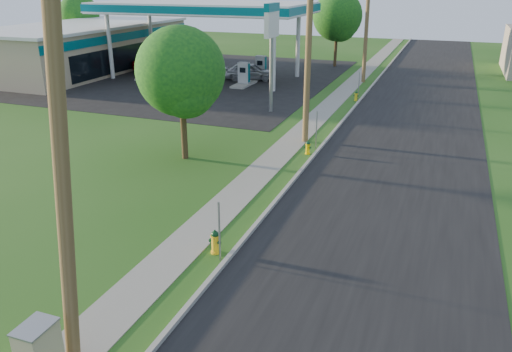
{
  "coord_description": "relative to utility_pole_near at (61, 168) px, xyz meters",
  "views": [
    {
      "loc": [
        6.17,
        -8.09,
        8.22
      ],
      "look_at": [
        0.0,
        8.0,
        1.4
      ],
      "focal_mm": 35.0,
      "sensor_mm": 36.0,
      "label": 1
    }
  ],
  "objects": [
    {
      "name": "sign_post_far",
      "position": [
        0.85,
        29.2,
        -3.8
      ],
      "size": [
        0.05,
        0.04,
        2.0
      ],
      "primitive_type": "cube",
      "color": "gray",
      "rests_on": "ground"
    },
    {
      "name": "fuel_pump_se",
      "position": [
        -8.9,
        35.0,
        -4.08
      ],
      "size": [
        1.2,
        3.2,
        1.9
      ],
      "color": "gray",
      "rests_on": "ground"
    },
    {
      "name": "tree_back",
      "position": [
        -32.73,
        40.58,
        -0.48
      ],
      "size": [
        4.43,
        4.43,
        6.72
      ],
      "color": "#392C19",
      "rests_on": "ground"
    },
    {
      "name": "tree_lot",
      "position": [
        -3.9,
        43.12,
        -0.13
      ],
      "size": [
        4.79,
        4.79,
        7.26
      ],
      "color": "#392C19",
      "rests_on": "ground"
    },
    {
      "name": "tree_verge",
      "position": [
        -4.69,
        13.24,
        -0.73
      ],
      "size": [
        4.18,
        4.18,
        6.34
      ],
      "color": "#392C19",
      "rests_on": "ground"
    },
    {
      "name": "hydrant_mid",
      "position": [
        0.68,
        16.06,
        -4.46
      ],
      "size": [
        0.36,
        0.32,
        0.69
      ],
      "color": "yellow",
      "rests_on": "ground"
    },
    {
      "name": "fuel_pump_ne",
      "position": [
        -8.9,
        31.0,
        -4.08
      ],
      "size": [
        1.2,
        3.2,
        1.9
      ],
      "color": "gray",
      "rests_on": "ground"
    },
    {
      "name": "curb",
      "position": [
        1.1,
        11.0,
        -4.73
      ],
      "size": [
        0.15,
        120.0,
        0.15
      ],
      "primitive_type": "cube",
      "color": "gray",
      "rests_on": "ground"
    },
    {
      "name": "utility_pole_far",
      "position": [
        -0.0,
        36.0,
        0.0
      ],
      "size": [
        1.4,
        0.32,
        9.5
      ],
      "color": "brown",
      "rests_on": "ground"
    },
    {
      "name": "sidewalk",
      "position": [
        -0.65,
        11.0,
        -4.79
      ],
      "size": [
        1.5,
        120.0,
        0.03
      ],
      "primitive_type": "cube",
      "color": "gray",
      "rests_on": "ground"
    },
    {
      "name": "forecourt",
      "position": [
        -15.4,
        33.0,
        -4.79
      ],
      "size": [
        26.0,
        28.0,
        0.02
      ],
      "primitive_type": "cube",
      "color": "black",
      "rests_on": "ground"
    },
    {
      "name": "fuel_pump_nw",
      "position": [
        -17.9,
        31.0,
        -4.08
      ],
      "size": [
        1.2,
        3.2,
        1.9
      ],
      "color": "gray",
      "rests_on": "ground"
    },
    {
      "name": "car_silver",
      "position": [
        -9.36,
        33.42,
        -4.06
      ],
      "size": [
        4.7,
        2.96,
        1.49
      ],
      "primitive_type": "imported",
      "rotation": [
        0.0,
        0.0,
        1.87
      ],
      "color": "#A0A2A7",
      "rests_on": "ground"
    },
    {
      "name": "hydrant_near",
      "position": [
        0.52,
        5.54,
        -4.4
      ],
      "size": [
        0.43,
        0.38,
        0.82
      ],
      "color": "yellow",
      "rests_on": "ground"
    },
    {
      "name": "road",
      "position": [
        5.1,
        11.0,
        -4.79
      ],
      "size": [
        8.0,
        120.0,
        0.02
      ],
      "primitive_type": "cube",
      "color": "black",
      "rests_on": "ground"
    },
    {
      "name": "price_pylon",
      "position": [
        -3.9,
        23.5,
        0.63
      ],
      "size": [
        0.34,
        2.04,
        6.85
      ],
      "color": "gray",
      "rests_on": "ground"
    },
    {
      "name": "utility_pole_mid",
      "position": [
        -0.0,
        18.0,
        0.15
      ],
      "size": [
        1.4,
        0.32,
        9.8
      ],
      "color": "brown",
      "rests_on": "ground"
    },
    {
      "name": "car_red",
      "position": [
        -18.45,
        33.96,
        -4.05
      ],
      "size": [
        5.47,
        2.61,
        1.51
      ],
      "primitive_type": "imported",
      "rotation": [
        0.0,
        0.0,
        1.59
      ],
      "color": "#7B0308",
      "rests_on": "ground"
    },
    {
      "name": "convenience_store",
      "position": [
        -26.38,
        33.0,
        -2.67
      ],
      "size": [
        10.4,
        22.4,
        4.25
      ],
      "color": "tan",
      "rests_on": "ground"
    },
    {
      "name": "fuel_pump_sw",
      "position": [
        -17.9,
        35.0,
        -4.08
      ],
      "size": [
        1.2,
        3.2,
        1.9
      ],
      "color": "gray",
      "rests_on": "ground"
    },
    {
      "name": "hydrant_far",
      "position": [
        0.78,
        28.75,
        -4.45
      ],
      "size": [
        0.37,
        0.33,
        0.72
      ],
      "color": "yellow",
      "rests_on": "ground"
    },
    {
      "name": "sign_post_near",
      "position": [
        0.85,
        5.2,
        -3.8
      ],
      "size": [
        0.05,
        0.04,
        2.0
      ],
      "primitive_type": "cube",
      "color": "gray",
      "rests_on": "ground"
    },
    {
      "name": "ground_plane",
      "position": [
        0.6,
        1.0,
        -4.8
      ],
      "size": [
        140.0,
        140.0,
        0.0
      ],
      "primitive_type": "plane",
      "color": "#1C4F11",
      "rests_on": "ground"
    },
    {
      "name": "utility_pole_near",
      "position": [
        0.0,
        0.0,
        0.0
      ],
      "size": [
        1.4,
        0.32,
        9.48
      ],
      "color": "brown",
      "rests_on": "ground"
    },
    {
      "name": "gas_canopy",
      "position": [
        -13.4,
        33.0,
        1.09
      ],
      "size": [
        18.18,
        9.18,
        6.4
      ],
      "color": "silver",
      "rests_on": "ground"
    },
    {
      "name": "sign_post_mid",
      "position": [
        0.85,
        17.0,
        -3.8
      ],
      "size": [
        0.05,
        0.04,
        2.0
      ],
      "primitive_type": "cube",
      "color": "gray",
      "rests_on": "ground"
    }
  ]
}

